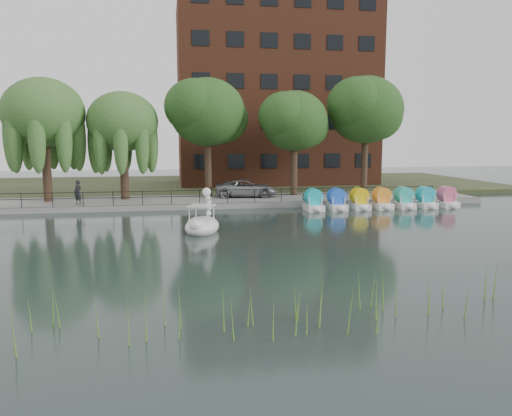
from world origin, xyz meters
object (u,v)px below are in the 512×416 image
object	(u,v)px
minivan	(247,187)
swan_boat	(202,223)
bicycle	(312,194)
pedestrian	(78,191)

from	to	relation	value
minivan	swan_boat	xyz separation A→B (m)	(-4.33, -12.37, -0.68)
bicycle	pedestrian	world-z (taller)	pedestrian
bicycle	pedestrian	xyz separation A→B (m)	(-16.91, 0.64, 0.49)
bicycle	minivan	bearing A→B (deg)	37.67
swan_boat	minivan	bearing A→B (deg)	91.59
bicycle	pedestrian	size ratio (longest dim) A/B	0.87
minivan	bicycle	distance (m)	5.51
minivan	pedestrian	bearing A→B (deg)	108.42
swan_boat	pedestrian	bearing A→B (deg)	150.37
minivan	pedestrian	size ratio (longest dim) A/B	2.86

